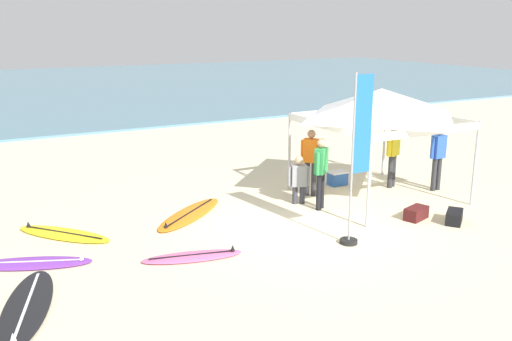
# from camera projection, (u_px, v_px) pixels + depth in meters

# --- Properties ---
(ground_plane) EXTENTS (80.00, 80.00, 0.00)m
(ground_plane) POSITION_uv_depth(u_px,v_px,m) (305.00, 223.00, 12.17)
(ground_plane) COLOR beige
(sea) EXTENTS (80.00, 36.00, 0.10)m
(sea) POSITION_uv_depth(u_px,v_px,m) (63.00, 87.00, 38.19)
(sea) COLOR #568499
(sea) RESTS_ON ground
(canopy_tent) EXTENTS (3.34, 3.34, 2.75)m
(canopy_tent) POSITION_uv_depth(u_px,v_px,m) (381.00, 103.00, 13.45)
(canopy_tent) COLOR #B7B7BC
(canopy_tent) RESTS_ON ground
(surfboard_purple) EXTENTS (2.24, 1.39, 0.19)m
(surfboard_purple) POSITION_uv_depth(u_px,v_px,m) (32.00, 263.00, 10.05)
(surfboard_purple) COLOR purple
(surfboard_purple) RESTS_ON ground
(surfboard_pink) EXTENTS (1.96, 0.95, 0.19)m
(surfboard_pink) POSITION_uv_depth(u_px,v_px,m) (193.00, 256.00, 10.34)
(surfboard_pink) COLOR pink
(surfboard_pink) RESTS_ON ground
(surfboard_orange) EXTENTS (2.39, 2.11, 0.19)m
(surfboard_orange) POSITION_uv_depth(u_px,v_px,m) (190.00, 214.00, 12.66)
(surfboard_orange) COLOR orange
(surfboard_orange) RESTS_ON ground
(surfboard_yellow) EXTENTS (1.93, 2.12, 0.19)m
(surfboard_yellow) POSITION_uv_depth(u_px,v_px,m) (63.00, 234.00, 11.45)
(surfboard_yellow) COLOR yellow
(surfboard_yellow) RESTS_ON ground
(surfboard_black) EXTENTS (1.37, 2.66, 0.19)m
(surfboard_black) POSITION_uv_depth(u_px,v_px,m) (27.00, 306.00, 8.51)
(surfboard_black) COLOR black
(surfboard_black) RESTS_ON ground
(person_green) EXTENTS (0.47, 0.39, 1.71)m
(person_green) POSITION_uv_depth(u_px,v_px,m) (321.00, 169.00, 12.87)
(person_green) COLOR black
(person_green) RESTS_ON ground
(person_yellow) EXTENTS (0.51, 0.35, 1.71)m
(person_yellow) POSITION_uv_depth(u_px,v_px,m) (393.00, 151.00, 14.64)
(person_yellow) COLOR #2D2D33
(person_yellow) RESTS_ON ground
(person_blue) EXTENTS (0.55, 0.24, 1.71)m
(person_blue) POSITION_uv_depth(u_px,v_px,m) (438.00, 154.00, 14.36)
(person_blue) COLOR #2D2D33
(person_blue) RESTS_ON ground
(person_orange) EXTENTS (0.40, 0.45, 1.71)m
(person_orange) POSITION_uv_depth(u_px,v_px,m) (311.00, 158.00, 13.91)
(person_orange) COLOR #2D2D33
(person_orange) RESTS_ON ground
(person_grey) EXTENTS (0.51, 0.34, 1.20)m
(person_grey) POSITION_uv_depth(u_px,v_px,m) (299.00, 178.00, 13.35)
(person_grey) COLOR #383842
(person_grey) RESTS_ON ground
(banner_flag) EXTENTS (0.60, 0.36, 3.40)m
(banner_flag) POSITION_uv_depth(u_px,v_px,m) (357.00, 167.00, 10.71)
(banner_flag) COLOR #99999E
(banner_flag) RESTS_ON ground
(gear_bag_near_tent) EXTENTS (0.67, 0.62, 0.28)m
(gear_bag_near_tent) POSITION_uv_depth(u_px,v_px,m) (454.00, 217.00, 12.16)
(gear_bag_near_tent) COLOR black
(gear_bag_near_tent) RESTS_ON ground
(gear_bag_by_pole) EXTENTS (0.67, 0.49, 0.28)m
(gear_bag_by_pole) POSITION_uv_depth(u_px,v_px,m) (416.00, 213.00, 12.40)
(gear_bag_by_pole) COLOR #4C1919
(gear_bag_by_pole) RESTS_ON ground
(cooler_box) EXTENTS (0.50, 0.36, 0.39)m
(cooler_box) POSITION_uv_depth(u_px,v_px,m) (337.00, 178.00, 15.03)
(cooler_box) COLOR #2D60B7
(cooler_box) RESTS_ON ground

